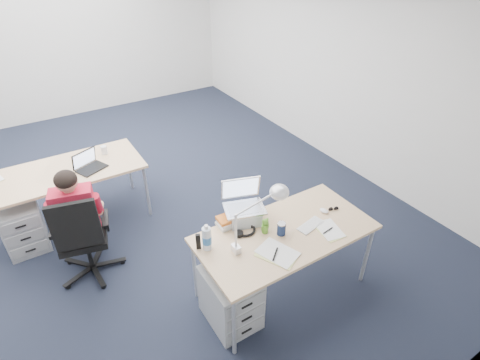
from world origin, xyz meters
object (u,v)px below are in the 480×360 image
Objects in this scene: can_koozie at (281,229)px; desk_lamp at (253,220)px; drawer_pedestal_far at (23,225)px; silver_laptop at (244,204)px; bear_figurine at (265,226)px; cordless_phone at (198,241)px; seated_person at (80,216)px; far_cup at (104,150)px; computer_mouse at (324,211)px; sunglasses at (333,209)px; desk_near at (285,236)px; drawer_pedestal_near at (231,297)px; book_stack at (228,221)px; desk_far at (69,173)px; headphones at (245,229)px; wireless_keyboard at (311,225)px; office_chair at (88,251)px; water_bottle at (207,237)px; dark_laptop at (90,161)px.

can_koozie is 0.36m from desk_lamp.
drawer_pedestal_far is 2.54m from silver_laptop.
bear_figurine is 1.01× the size of cordless_phone.
far_cup is (0.52, 0.90, 0.18)m from seated_person.
bear_figurine is at bearing 15.15° from desk_lamp.
computer_mouse reaches higher than sunglasses.
can_koozie is (0.18, -0.32, -0.13)m from silver_laptop.
silver_laptop is (1.27, -1.04, 0.32)m from seated_person.
bear_figurine is 0.28× the size of desk_lamp.
drawer_pedestal_far is (-2.03, 1.99, -0.41)m from desk_near.
desk_near reaches higher than drawer_pedestal_near.
silver_laptop reaches higher than book_stack.
drawer_pedestal_near is (0.83, -2.18, -0.41)m from desk_far.
can_koozie is (0.25, -0.21, 0.04)m from headphones.
seated_person is 7.91× the size of bear_figurine.
wireless_keyboard is 2.96× the size of computer_mouse.
silver_laptop is at bearing -20.65° from office_chair.
bear_figurine is at bearing -9.67° from water_bottle.
far_cup is (0.22, 0.28, -0.06)m from dark_laptop.
desk_far is 2.93m from sunglasses.
bear_figurine reaches higher than computer_mouse.
silver_laptop is at bearing 63.62° from desk_lamp.
drawer_pedestal_near is 2.82× the size of book_stack.
water_bottle reaches higher than cordless_phone.
office_chair reaches higher than headphones.
desk_far is 2.40m from desk_lamp.
drawer_pedestal_near is at bearing -150.88° from bear_figurine.
office_chair is 4.09× the size of water_bottle.
book_stack is at bearing 61.31° from drawer_pedestal_near.
silver_laptop is 3.74× the size of far_cup.
desk_far is 2.41m from bear_figurine.
water_bottle is at bearing -53.41° from drawer_pedestal_far.
wireless_keyboard is 1.03m from cordless_phone.
sunglasses is at bearing -37.24° from drawer_pedestal_far.
drawer_pedestal_far is 1.03× the size of desk_lamp.
seated_person is at bearing -49.62° from drawer_pedestal_far.
drawer_pedestal_near is at bearing -98.19° from dark_laptop.
desk_far is 8.21× the size of book_stack.
headphones is at bearing -87.92° from dark_laptop.
water_bottle is (0.81, -1.18, 0.25)m from seated_person.
desk_far is (-1.43, 2.14, 0.00)m from desk_near.
desk_lamp is at bearing -92.29° from silver_laptop.
sunglasses is at bearing -3.01° from silver_laptop.
headphones is at bearing -101.85° from silver_laptop.
desk_near is 0.22m from bear_figurine.
dark_laptop is (0.23, -0.15, 0.16)m from desk_far.
cordless_phone is (1.28, -1.77, 0.53)m from drawer_pedestal_far.
can_koozie reaches higher than drawer_pedestal_near.
water_bottle reaches higher than desk_near.
seated_person is at bearing 137.64° from book_stack.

